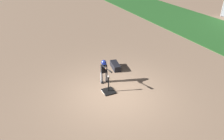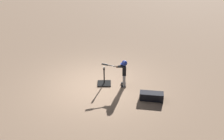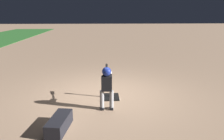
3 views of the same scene
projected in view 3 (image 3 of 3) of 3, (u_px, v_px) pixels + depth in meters
The scene contains 6 objects.
ground_plane at pixel (105, 95), 6.34m from camera, with size 90.00×90.00×0.00m, color #93755B.
home_plate at pixel (111, 97), 6.10m from camera, with size 0.44×0.44×0.02m, color white.
batting_tee at pixel (111, 95), 6.10m from camera, with size 0.52×0.47×0.69m.
batter_child at pixel (107, 83), 5.23m from camera, with size 0.97×0.34×1.07m.
baseball at pixel (111, 73), 5.93m from camera, with size 0.07×0.07×0.07m, color white.
equipment_bag at pixel (59, 124), 4.39m from camera, with size 0.84×0.32×0.28m, color black.
Camera 3 is at (-5.96, 0.12, 2.29)m, focal length 35.00 mm.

